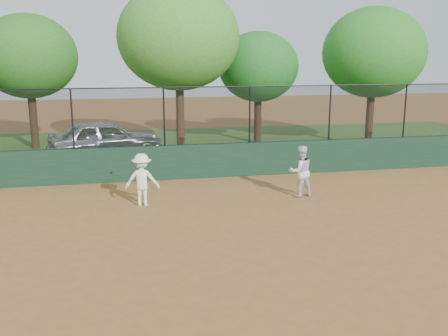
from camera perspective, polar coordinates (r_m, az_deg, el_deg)
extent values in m
plane|color=#956130|center=(11.88, -1.67, -8.15)|extent=(80.00, 80.00, 0.00)
cube|color=#193824|center=(17.43, -5.09, 0.68)|extent=(26.00, 0.20, 1.20)
cube|color=#2A4F18|center=(23.40, -6.75, 2.28)|extent=(36.00, 12.00, 0.01)
imported|color=#A9ADB2|center=(21.52, -13.35, 3.26)|extent=(5.02, 2.96, 1.60)
imported|color=silver|center=(15.36, 8.72, -0.37)|extent=(0.84, 0.69, 1.57)
imported|color=white|center=(14.45, -9.34, -1.34)|extent=(1.06, 0.72, 1.52)
sphere|color=#CDD52F|center=(14.03, -8.01, 3.59)|extent=(0.07, 0.07, 0.07)
cube|color=black|center=(17.16, -5.20, 5.91)|extent=(26.00, 0.02, 2.00)
cylinder|color=black|center=(17.07, -5.26, 9.17)|extent=(26.00, 0.04, 0.04)
cylinder|color=black|center=(17.13, -16.96, 5.39)|extent=(0.06, 0.06, 2.00)
cylinder|color=black|center=(17.11, -6.87, 5.85)|extent=(0.06, 0.06, 2.00)
cylinder|color=black|center=(17.61, 2.96, 6.12)|extent=(0.06, 0.06, 2.00)
cylinder|color=black|center=(18.59, 12.00, 6.21)|extent=(0.06, 0.06, 2.00)
cylinder|color=black|center=(19.97, 19.97, 6.17)|extent=(0.06, 0.06, 2.00)
cylinder|color=#3F2A15|center=(24.67, -20.93, 4.99)|extent=(0.36, 0.36, 2.50)
ellipsoid|color=#275E1B|center=(24.48, -21.48, 11.79)|extent=(4.35, 3.96, 3.76)
cylinder|color=#4E311B|center=(21.86, -5.02, 5.52)|extent=(0.36, 0.36, 2.97)
ellipsoid|color=#3E7A26|center=(21.70, -5.20, 14.66)|extent=(5.15, 4.68, 4.45)
cylinder|color=#3B2313|center=(24.53, 3.86, 5.42)|extent=(0.36, 0.36, 2.20)
ellipsoid|color=#1F5F1F|center=(24.34, 3.96, 11.47)|extent=(3.86, 3.51, 3.33)
cylinder|color=#472F19|center=(24.64, 16.29, 5.32)|extent=(0.36, 0.36, 2.50)
ellipsoid|color=#276D1F|center=(24.46, 16.76, 12.51)|extent=(4.77, 4.34, 4.12)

